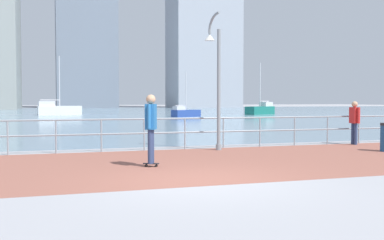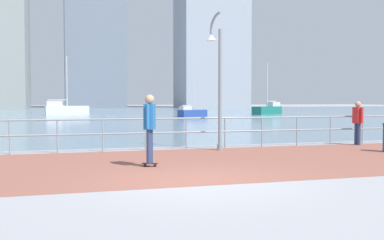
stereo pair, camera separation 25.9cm
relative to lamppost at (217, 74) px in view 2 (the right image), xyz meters
The scene contains 12 objects.
ground 34.71m from the lamppost, 93.90° to the left, with size 220.00×220.00×0.00m, color #9E9EA3.
brick_paving 4.46m from the lamppost, 129.92° to the right, with size 28.00×6.47×0.01m, color #935647.
harbor_water 45.56m from the lamppost, 92.96° to the left, with size 180.00×88.00×0.00m, color #6B899E.
waterfront_railing 2.99m from the lamppost, 169.73° to the left, with size 25.25×0.06×1.08m.
lamppost is the anchor object (origin of this frame).
skateboarder 4.58m from the lamppost, 132.11° to the right, with size 0.41×0.54×1.81m.
bystander 5.80m from the lamppost, ahead, with size 0.24×0.55×1.63m.
sailboat_red 39.13m from the lamppost, 96.60° to the left, with size 4.84×1.96×6.62m.
sailboat_gray 30.47m from the lamppost, 75.42° to the left, with size 3.32×2.30×4.50m.
sailboat_yellow 39.08m from the lamppost, 61.81° to the left, with size 4.40×3.32×6.05m.
tower_glass 90.54m from the lamppost, 71.52° to the left, with size 14.81×11.49×49.27m.
tower_slate 93.15m from the lamppost, 88.48° to the left, with size 12.88×14.93×42.97m.
Camera 2 is at (-2.70, -8.91, 1.67)m, focal length 42.44 mm.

